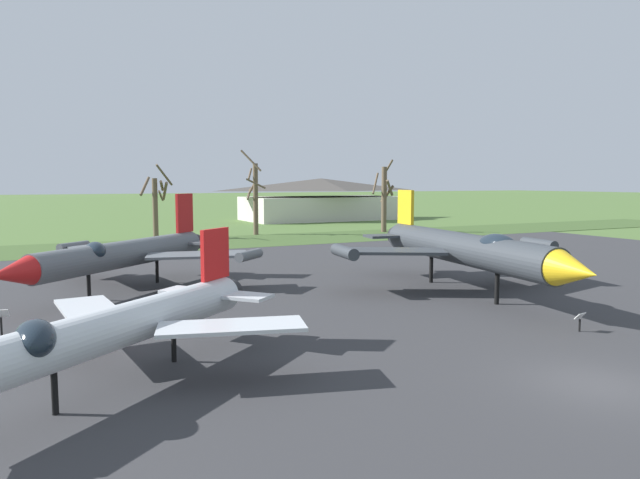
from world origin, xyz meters
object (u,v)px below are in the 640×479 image
jet_fighter_front_right (466,249)px  info_placard_rear_center (1,319)px  jet_fighter_rear_center (122,254)px  visitor_building (321,199)px  info_placard_front_right (580,320)px  jet_fighter_front_left (113,327)px

jet_fighter_front_right → info_placard_rear_center: 22.05m
jet_fighter_rear_center → jet_fighter_front_right: bearing=-28.5°
visitor_building → jet_fighter_front_right: bearing=-109.7°
jet_fighter_front_right → info_placard_front_right: jet_fighter_front_right is taller
jet_fighter_front_right → visitor_building: 62.82m
jet_fighter_rear_center → visitor_building: 62.72m
info_placard_rear_center → visitor_building: size_ratio=0.04×
jet_fighter_rear_center → jet_fighter_front_left: bearing=-98.9°
info_placard_front_right → jet_fighter_rear_center: jet_fighter_rear_center is taller
jet_fighter_front_right → jet_fighter_rear_center: 18.58m
jet_fighter_rear_center → info_placard_rear_center: jet_fighter_rear_center is taller
jet_fighter_front_left → visitor_building: visitor_building is taller
jet_fighter_front_left → jet_fighter_front_right: jet_fighter_front_right is taller
jet_fighter_front_left → info_placard_front_right: jet_fighter_front_left is taller
jet_fighter_front_left → visitor_building: 77.00m
info_placard_rear_center → jet_fighter_front_right: bearing=-3.6°
jet_fighter_front_right → info_placard_rear_center: size_ratio=16.13×
jet_fighter_front_left → visitor_building: (39.92, 65.84, 1.37)m
visitor_building → info_placard_front_right: bearing=-108.4°
jet_fighter_front_right → info_placard_front_right: 8.62m
jet_fighter_front_left → visitor_building: size_ratio=0.45×
info_placard_front_right → info_placard_rear_center: 22.87m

